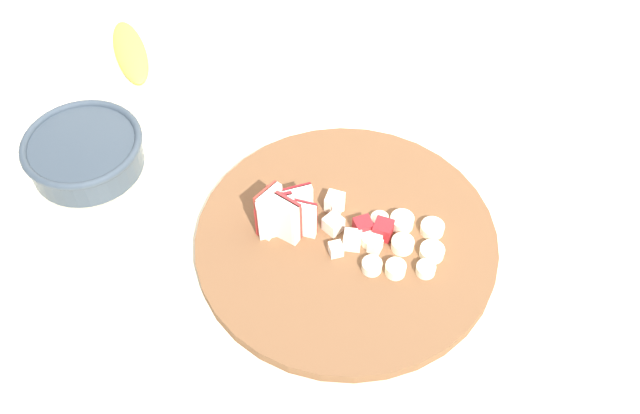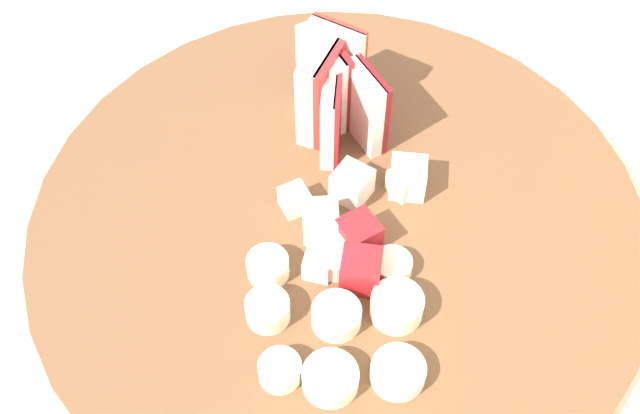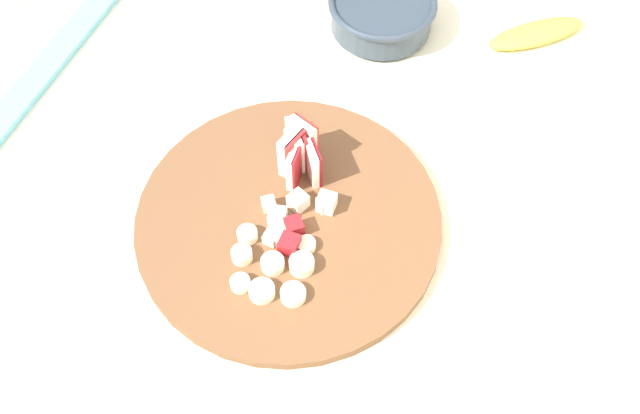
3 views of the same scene
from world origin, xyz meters
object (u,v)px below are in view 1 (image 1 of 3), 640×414
(apple_dice_pile, at_px, (353,225))
(cutting_board, at_px, (346,241))
(apple_wedge_fan, at_px, (281,214))
(banana_peel, at_px, (130,52))
(banana_slice_rows, at_px, (402,244))
(ceramic_bowl, at_px, (85,152))

(apple_dice_pile, bearing_deg, cutting_board, -106.17)
(apple_wedge_fan, bearing_deg, banana_peel, 146.59)
(apple_dice_pile, distance_m, banana_slice_rows, 0.06)
(apple_wedge_fan, height_order, apple_dice_pile, apple_wedge_fan)
(apple_wedge_fan, xyz_separation_m, banana_peel, (-0.35, 0.23, -0.04))
(cutting_board, distance_m, apple_wedge_fan, 0.09)
(cutting_board, bearing_deg, apple_dice_pile, 73.83)
(apple_wedge_fan, distance_m, apple_dice_pile, 0.09)
(apple_dice_pile, relative_size, ceramic_bowl, 0.59)
(cutting_board, height_order, apple_dice_pile, apple_dice_pile)
(banana_slice_rows, bearing_deg, ceramic_bowl, -177.92)
(apple_wedge_fan, distance_m, banana_slice_rows, 0.15)
(apple_dice_pile, xyz_separation_m, banana_slice_rows, (0.06, -0.00, -0.00))
(apple_dice_pile, bearing_deg, banana_slice_rows, -1.68)
(cutting_board, relative_size, ceramic_bowl, 2.35)
(apple_wedge_fan, height_order, banana_peel, apple_wedge_fan)
(ceramic_bowl, bearing_deg, cutting_board, 0.86)
(cutting_board, distance_m, banana_peel, 0.47)
(banana_slice_rows, height_order, ceramic_bowl, ceramic_bowl)
(banana_slice_rows, bearing_deg, cutting_board, -171.42)
(cutting_board, relative_size, apple_wedge_fan, 5.17)
(apple_dice_pile, xyz_separation_m, banana_peel, (-0.43, 0.20, -0.02))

